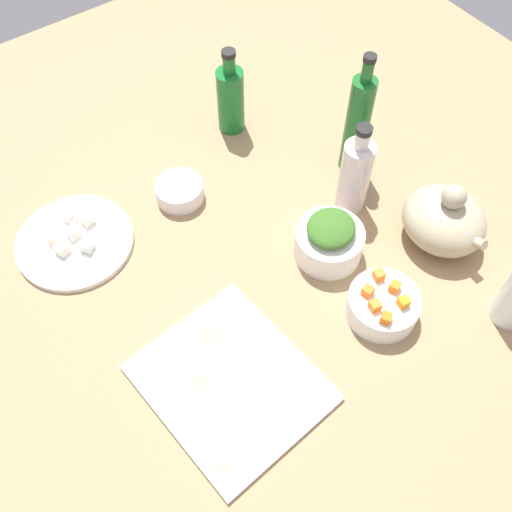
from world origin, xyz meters
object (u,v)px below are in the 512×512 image
(cutting_board, at_px, (230,383))
(plate_tofu, at_px, (75,242))
(bowl_greens, at_px, (329,243))
(teapot, at_px, (444,220))
(bowl_carrots, at_px, (383,306))
(bowl_small_side, at_px, (179,191))
(bottle_2, at_px, (355,175))
(bottle_0, at_px, (231,98))
(bottle_1, at_px, (357,123))

(cutting_board, bearing_deg, plate_tofu, -168.76)
(bowl_greens, relative_size, teapot, 0.73)
(bowl_carrots, xyz_separation_m, teapot, (-0.06, 0.21, 0.03))
(teapot, bearing_deg, bowl_greens, -115.97)
(bowl_greens, bearing_deg, cutting_board, -69.75)
(bowl_carrots, xyz_separation_m, bowl_small_side, (-0.45, -0.15, -0.01))
(bowl_carrots, relative_size, teapot, 0.72)
(plate_tofu, height_order, bowl_carrots, bowl_carrots)
(bowl_carrots, relative_size, bowl_small_side, 1.31)
(bottle_2, bearing_deg, bowl_carrots, -28.03)
(cutting_board, xyz_separation_m, teapot, (-0.01, 0.51, 0.05))
(bowl_small_side, relative_size, bottle_2, 0.46)
(plate_tofu, distance_m, bottle_0, 0.45)
(bowl_greens, height_order, bottle_1, bottle_1)
(cutting_board, bearing_deg, bowl_small_side, 159.82)
(plate_tofu, bearing_deg, bowl_carrots, 39.40)
(plate_tofu, height_order, bowl_greens, bowl_greens)
(bowl_small_side, height_order, teapot, teapot)
(bowl_small_side, distance_m, bottle_0, 0.24)
(bowl_small_side, bearing_deg, teapot, 43.21)
(bowl_small_side, bearing_deg, bowl_greens, 29.03)
(bottle_0, distance_m, bottle_1, 0.29)
(bowl_carrots, height_order, bottle_1, bottle_1)
(bowl_carrots, bearing_deg, bowl_small_side, -161.06)
(bowl_greens, xyz_separation_m, bottle_0, (-0.40, 0.05, 0.05))
(bowl_small_side, bearing_deg, bottle_1, 68.50)
(bowl_greens, bearing_deg, plate_tofu, -128.26)
(teapot, relative_size, bottle_2, 0.84)
(plate_tofu, distance_m, bowl_greens, 0.50)
(cutting_board, xyz_separation_m, bottle_0, (-0.51, 0.35, 0.08))
(cutting_board, relative_size, bottle_2, 1.36)
(bottle_0, xyz_separation_m, bottle_1, (0.25, 0.14, 0.04))
(cutting_board, relative_size, bowl_carrots, 2.25)
(cutting_board, bearing_deg, bowl_greens, 110.25)
(bowl_greens, distance_m, bottle_0, 0.40)
(cutting_board, bearing_deg, teapot, 91.57)
(bottle_0, bearing_deg, teapot, 17.50)
(bottle_2, bearing_deg, plate_tofu, -115.46)
(cutting_board, xyz_separation_m, bowl_small_side, (-0.40, 0.15, 0.01))
(bottle_2, bearing_deg, cutting_board, -66.85)
(bowl_greens, xyz_separation_m, bowl_small_side, (-0.29, -0.16, -0.01))
(cutting_board, distance_m, bottle_2, 0.47)
(bowl_greens, bearing_deg, bottle_0, 173.26)
(bottle_1, relative_size, bottle_2, 1.32)
(bottle_1, bearing_deg, plate_tofu, -105.23)
(plate_tofu, height_order, bottle_0, bottle_0)
(bowl_small_side, relative_size, teapot, 0.55)
(bowl_greens, distance_m, bowl_carrots, 0.16)
(bottle_1, bearing_deg, teapot, 3.44)
(plate_tofu, distance_m, bottle_1, 0.61)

